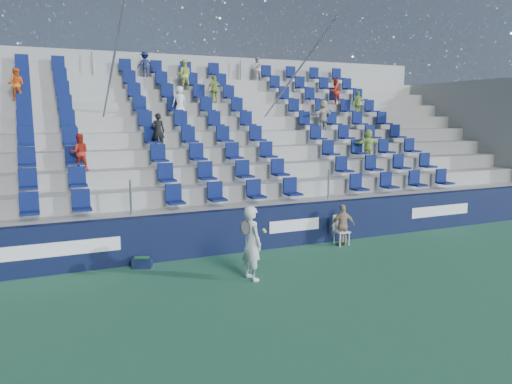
% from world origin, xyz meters
% --- Properties ---
extents(ground, '(70.00, 70.00, 0.00)m').
position_xyz_m(ground, '(0.00, 0.00, 0.00)').
color(ground, '#2D6947').
rests_on(ground, ground).
extents(sponsor_wall, '(24.00, 0.32, 1.20)m').
position_xyz_m(sponsor_wall, '(0.00, 3.15, 0.60)').
color(sponsor_wall, black).
rests_on(sponsor_wall, ground).
extents(grandstand, '(24.00, 8.17, 6.63)m').
position_xyz_m(grandstand, '(0.00, 8.24, 2.14)').
color(grandstand, '#9E9E99').
rests_on(grandstand, ground).
extents(tennis_player, '(0.69, 0.69, 1.72)m').
position_xyz_m(tennis_player, '(-0.81, 0.81, 0.86)').
color(tennis_player, silver).
rests_on(tennis_player, ground).
extents(line_judge_chair, '(0.39, 0.40, 0.88)m').
position_xyz_m(line_judge_chair, '(2.82, 2.64, 0.50)').
color(line_judge_chair, white).
rests_on(line_judge_chair, ground).
extents(line_judge, '(0.75, 0.43, 1.21)m').
position_xyz_m(line_judge, '(2.82, 2.50, 0.61)').
color(line_judge, tan).
rests_on(line_judge, ground).
extents(ball_bin, '(0.55, 0.46, 0.26)m').
position_xyz_m(ball_bin, '(-2.93, 2.75, 0.14)').
color(ball_bin, '#0F1838').
rests_on(ball_bin, ground).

